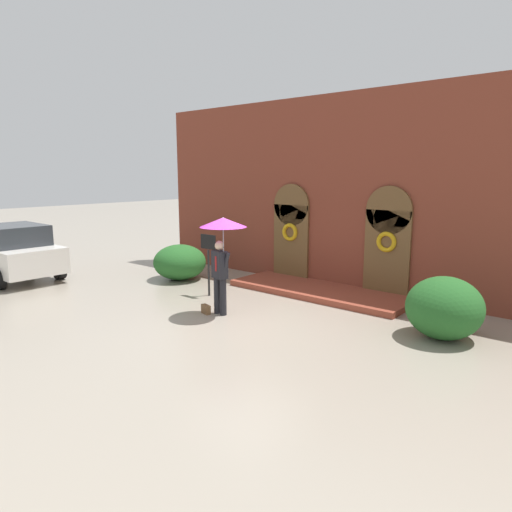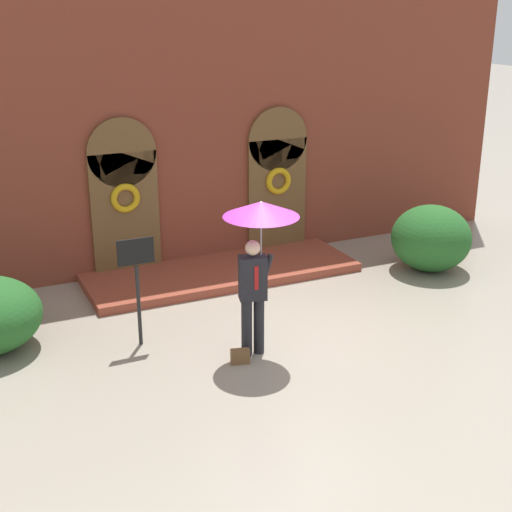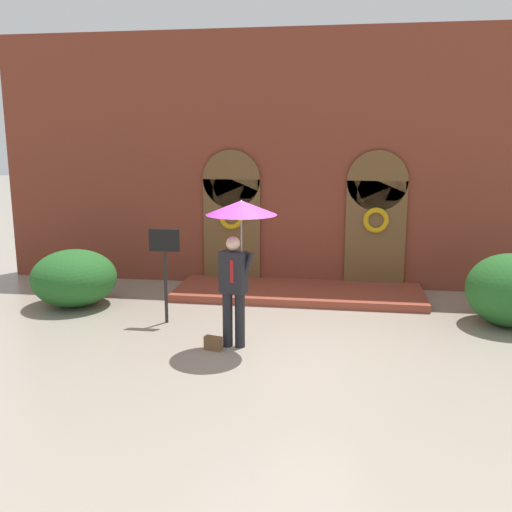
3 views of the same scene
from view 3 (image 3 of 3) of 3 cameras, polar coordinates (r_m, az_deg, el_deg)
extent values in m
plane|color=gray|center=(9.31, 2.78, -9.02)|extent=(80.00, 80.00, 0.00)
cube|color=brown|center=(12.91, 4.86, 9.45)|extent=(14.00, 0.50, 5.60)
cube|color=brown|center=(12.99, -2.42, 2.40)|extent=(1.30, 0.08, 2.40)
cylinder|color=brown|center=(12.85, -2.47, 7.69)|extent=(1.30, 0.08, 1.30)
cube|color=brown|center=(12.77, 11.83, 2.00)|extent=(1.30, 0.08, 2.40)
cylinder|color=brown|center=(12.63, 12.05, 7.38)|extent=(1.30, 0.08, 1.30)
torus|color=#C69314|center=(12.87, -2.49, 3.89)|extent=(0.56, 0.12, 0.56)
torus|color=#C69314|center=(12.65, 11.91, 3.51)|extent=(0.56, 0.12, 0.56)
cube|color=brown|center=(12.18, 4.27, -3.64)|extent=(5.20, 1.80, 0.16)
cylinder|color=black|center=(9.18, -2.86, -6.35)|extent=(0.16, 0.16, 0.90)
cylinder|color=black|center=(9.14, -1.62, -6.41)|extent=(0.16, 0.16, 0.90)
cube|color=black|center=(8.95, -2.28, -1.63)|extent=(0.45, 0.34, 0.66)
cube|color=#A51919|center=(8.82, -2.44, -1.57)|extent=(0.06, 0.03, 0.36)
sphere|color=beige|center=(8.86, -2.30, 1.27)|extent=(0.22, 0.22, 0.22)
cylinder|color=black|center=(8.89, -0.89, -1.05)|extent=(0.22, 0.09, 0.46)
cylinder|color=gray|center=(8.84, -1.46, 0.99)|extent=(0.02, 0.02, 0.98)
cone|color=#992893|center=(8.75, -1.48, 4.86)|extent=(1.10, 1.10, 0.22)
cone|color=white|center=(8.75, -1.48, 4.96)|extent=(0.60, 0.61, 0.20)
cube|color=brown|center=(9.15, -4.31, -8.69)|extent=(0.30, 0.19, 0.22)
cylinder|color=black|center=(10.41, -9.01, -3.16)|extent=(0.06, 0.06, 1.30)
cube|color=black|center=(10.22, -9.17, 1.56)|extent=(0.56, 0.03, 0.40)
ellipsoid|color=#235B23|center=(11.94, -17.73, -2.09)|extent=(1.67, 1.67, 1.13)
ellipsoid|color=#235B23|center=(11.11, 24.12, -3.12)|extent=(1.54, 1.56, 1.30)
camera|label=1|loc=(5.92, 89.53, 1.05)|focal=32.00mm
camera|label=2|loc=(5.92, -87.07, 17.94)|focal=50.00mm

